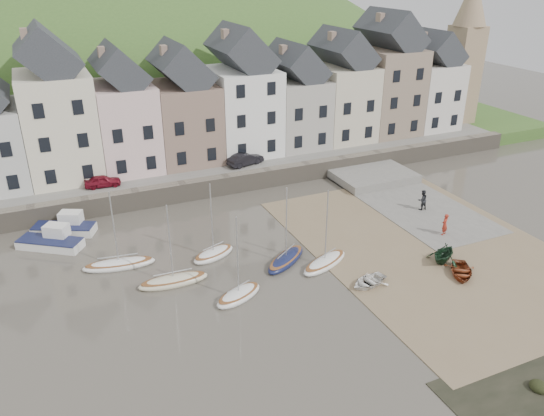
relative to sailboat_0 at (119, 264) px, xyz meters
name	(u,v)px	position (x,y,z in m)	size (l,w,h in m)	color
ground	(306,278)	(11.99, -7.01, -0.26)	(160.00, 160.00, 0.00)	#464137
quay_land	(184,142)	(11.99, 24.99, 0.49)	(90.00, 30.00, 1.50)	#3B5F26
quay_street	(214,166)	(11.99, 13.49, 1.29)	(70.00, 7.00, 0.10)	slate
seawall	(226,184)	(11.99, 9.99, 0.64)	(70.00, 1.20, 1.80)	slate
beach	(429,247)	(22.99, -7.01, -0.23)	(18.00, 26.00, 0.06)	#7B674B
slipway	(408,201)	(26.99, 0.99, -0.20)	(8.00, 18.00, 0.12)	slate
hillside	(121,203)	(6.99, 52.99, -18.25)	(134.40, 84.00, 84.00)	#3B5F26
townhouse_terrace	(217,102)	(13.75, 16.99, 7.07)	(61.05, 8.00, 13.93)	white
church_spire	(466,46)	(46.54, 16.99, 10.80)	(4.00, 4.00, 18.00)	#997F60
sailboat_0	(119,264)	(0.00, 0.00, 0.00)	(5.44, 2.25, 6.32)	white
sailboat_1	(214,254)	(6.88, -1.42, 0.01)	(3.97, 2.74, 6.32)	white
sailboat_2	(173,281)	(3.11, -3.86, 0.00)	(5.02, 1.73, 6.32)	beige
sailboat_3	(239,295)	(6.67, -7.39, 0.01)	(4.05, 2.88, 6.32)	white
sailboat_4	(325,262)	(14.06, -6.03, 0.00)	(4.89, 3.25, 6.32)	white
sailboat_5	(286,259)	(11.61, -4.42, 0.00)	(4.71, 3.96, 6.32)	#151B41
motorboat_0	(52,240)	(-4.31, 5.31, 0.32)	(5.16, 4.31, 1.70)	white
motorboat_2	(66,226)	(-3.09, 7.46, 0.32)	(5.29, 3.73, 1.70)	white
rowboat_white	(368,281)	(15.49, -9.68, 0.10)	(2.06, 2.89, 0.60)	white
rowboat_green	(444,253)	(22.40, -9.27, 0.54)	(2.42, 2.81, 1.48)	black
rowboat_red	(461,271)	(22.30, -11.31, 0.12)	(2.22, 3.10, 0.64)	brown
person_red	(445,224)	(25.34, -5.90, 0.79)	(0.68, 0.45, 1.86)	maroon
person_dark	(422,200)	(26.81, -1.19, 0.81)	(0.92, 0.72, 1.89)	black
car_left	(103,181)	(0.80, 12.49, 1.90)	(1.31, 3.26, 1.11)	maroon
car_right	(245,159)	(15.04, 12.49, 1.98)	(1.35, 3.88, 1.28)	black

